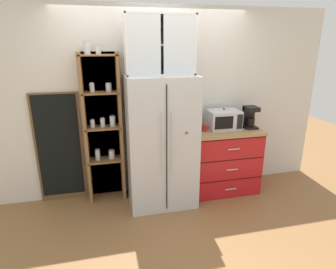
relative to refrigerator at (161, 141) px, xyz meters
name	(u,v)px	position (x,y,z in m)	size (l,w,h in m)	color
ground_plane	(161,199)	(0.00, 0.00, -0.85)	(10.70, 10.70, 0.00)	olive
wall_back_cream	(154,103)	(0.00, 0.40, 0.42)	(5.00, 0.10, 2.55)	silver
refrigerator	(161,141)	(0.00, 0.00, 0.00)	(0.87, 0.73, 1.71)	silver
pantry_shelf_column	(103,125)	(-0.72, 0.29, 0.18)	(0.53, 0.29, 2.10)	brown
counter_cabinet	(224,160)	(0.94, 0.08, -0.39)	(0.97, 0.59, 0.93)	red
microwave	(223,120)	(0.92, 0.12, 0.21)	(0.44, 0.33, 0.26)	silver
coffee_maker	(250,117)	(1.30, 0.08, 0.23)	(0.17, 0.20, 0.31)	black
mug_red	(204,128)	(0.63, 0.07, 0.12)	(0.11, 0.07, 0.08)	red
bottle_cobalt	(199,124)	(0.52, 0.02, 0.20)	(0.06, 0.06, 0.28)	navy
bottle_green	(223,119)	(0.94, 0.17, 0.20)	(0.07, 0.07, 0.28)	#285B33
upper_cabinet	(159,45)	(0.00, 0.05, 1.20)	(0.83, 0.32, 0.69)	silver
chalkboard_menu	(59,148)	(-1.30, 0.33, -0.10)	(0.60, 0.04, 1.49)	brown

